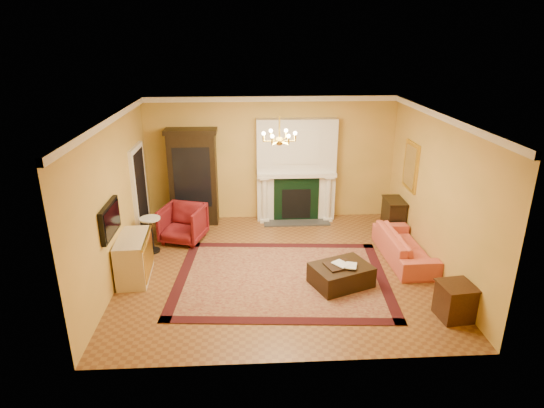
{
  "coord_description": "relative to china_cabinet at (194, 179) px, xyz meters",
  "views": [
    {
      "loc": [
        -0.58,
        -7.94,
        4.32
      ],
      "look_at": [
        -0.11,
        0.3,
        1.25
      ],
      "focal_mm": 30.0,
      "sensor_mm": 36.0,
      "label": 1
    }
  ],
  "objects": [
    {
      "name": "topiary_right",
      "position": [
        3.19,
        0.04,
        0.35
      ],
      "size": [
        0.15,
        0.15,
        0.41
      ],
      "color": "gray",
      "rests_on": "fireplace"
    },
    {
      "name": "book_a",
      "position": [
        2.85,
        -3.28,
        -0.53
      ],
      "size": [
        0.19,
        0.15,
        0.29
      ],
      "primitive_type": "imported",
      "rotation": [
        0.0,
        0.0,
        0.64
      ],
      "color": "gray",
      "rests_on": "ottoman_tray"
    },
    {
      "name": "leather_ottoman",
      "position": [
        2.96,
        -3.19,
        -0.89
      ],
      "size": [
        1.23,
        1.08,
        0.38
      ],
      "primitive_type": "cube",
      "rotation": [
        0.0,
        0.0,
        0.39
      ],
      "color": "black",
      "rests_on": "oriental_rug"
    },
    {
      "name": "ottoman_tray",
      "position": [
        2.91,
        -3.2,
        -0.69
      ],
      "size": [
        0.58,
        0.51,
        0.03
      ],
      "primitive_type": "cube",
      "rotation": [
        0.0,
        0.0,
        0.32
      ],
      "color": "black",
      "rests_on": "leather_ottoman"
    },
    {
      "name": "oriental_rug",
      "position": [
        1.89,
        -2.87,
        -1.09
      ],
      "size": [
        4.19,
        3.27,
        0.02
      ],
      "primitive_type": "cube",
      "rotation": [
        0.0,
        0.0,
        -0.07
      ],
      "color": "#4B1014",
      "rests_on": "floor"
    },
    {
      "name": "chandelier",
      "position": [
        1.86,
        -2.49,
        1.51
      ],
      "size": [
        0.63,
        0.55,
        0.53
      ],
      "color": "gold",
      "rests_on": "ceiling"
    },
    {
      "name": "doorway",
      "position": [
        -1.09,
        -0.79,
        -0.06
      ],
      "size": [
        0.08,
        1.05,
        2.1
      ],
      "color": "silver",
      "rests_on": "wall_left"
    },
    {
      "name": "commode",
      "position": [
        -0.87,
        -2.68,
        -0.69
      ],
      "size": [
        0.59,
        1.14,
        0.83
      ],
      "primitive_type": "cube",
      "rotation": [
        0.0,
        0.0,
        0.06
      ],
      "color": "beige",
      "rests_on": "floor"
    },
    {
      "name": "wall_right",
      "position": [
        4.87,
        -2.49,
        0.4
      ],
      "size": [
        0.02,
        5.5,
        3.0
      ],
      "primitive_type": "cube",
      "color": "gold",
      "rests_on": "floor"
    },
    {
      "name": "wall_back",
      "position": [
        1.86,
        0.27,
        0.4
      ],
      "size": [
        6.0,
        0.02,
        3.0
      ],
      "primitive_type": "cube",
      "color": "gold",
      "rests_on": "floor"
    },
    {
      "name": "china_cabinet",
      "position": [
        0.0,
        0.0,
        0.0
      ],
      "size": [
        1.11,
        0.51,
        2.2
      ],
      "primitive_type": "cube",
      "rotation": [
        0.0,
        0.0,
        -0.01
      ],
      "color": "black",
      "rests_on": "floor"
    },
    {
      "name": "end_table",
      "position": [
        4.58,
        -4.3,
        -0.82
      ],
      "size": [
        0.55,
        0.55,
        0.57
      ],
      "primitive_type": "cube",
      "rotation": [
        0.0,
        0.0,
        0.12
      ],
      "color": "#381E0F",
      "rests_on": "floor"
    },
    {
      "name": "topiary_left",
      "position": [
        1.86,
        0.04,
        0.37
      ],
      "size": [
        0.17,
        0.17,
        0.44
      ],
      "color": "gray",
      "rests_on": "fireplace"
    },
    {
      "name": "tv_panel",
      "position": [
        -1.08,
        -3.09,
        0.25
      ],
      "size": [
        0.09,
        0.95,
        0.58
      ],
      "color": "black",
      "rests_on": "wall_left"
    },
    {
      "name": "crown_molding",
      "position": [
        1.86,
        -1.53,
        1.84
      ],
      "size": [
        6.0,
        5.5,
        0.12
      ],
      "color": "white",
      "rests_on": "ceiling"
    },
    {
      "name": "fireplace",
      "position": [
        2.46,
        0.08,
        0.09
      ],
      "size": [
        1.9,
        0.7,
        2.5
      ],
      "color": "silver",
      "rests_on": "wall_back"
    },
    {
      "name": "wall_front",
      "position": [
        1.86,
        -5.25,
        0.4
      ],
      "size": [
        6.0,
        0.02,
        3.0
      ],
      "primitive_type": "cube",
      "color": "gold",
      "rests_on": "floor"
    },
    {
      "name": "ceiling",
      "position": [
        1.86,
        -2.49,
        1.91
      ],
      "size": [
        6.0,
        5.5,
        0.02
      ],
      "primitive_type": "cube",
      "color": "white",
      "rests_on": "wall_back"
    },
    {
      "name": "console_table",
      "position": [
        4.64,
        -0.84,
        -0.72
      ],
      "size": [
        0.4,
        0.69,
        0.76
      ],
      "primitive_type": "cube",
      "rotation": [
        0.0,
        0.0,
        -0.02
      ],
      "color": "black",
      "rests_on": "floor"
    },
    {
      "name": "wingback_armchair",
      "position": [
        -0.16,
        -1.08,
        -0.65
      ],
      "size": [
        1.07,
        1.03,
        0.9
      ],
      "primitive_type": "imported",
      "rotation": [
        0.0,
        0.0,
        -0.29
      ],
      "color": "maroon",
      "rests_on": "floor"
    },
    {
      "name": "floor",
      "position": [
        1.86,
        -2.49,
        -1.11
      ],
      "size": [
        6.0,
        5.5,
        0.02
      ],
      "primitive_type": "cube",
      "color": "brown",
      "rests_on": "ground"
    },
    {
      "name": "book_b",
      "position": [
        3.02,
        -3.25,
        -0.54
      ],
      "size": [
        0.19,
        0.08,
        0.26
      ],
      "primitive_type": "imported",
      "rotation": [
        0.0,
        0.0,
        -0.31
      ],
      "color": "gray",
      "rests_on": "ottoman_tray"
    },
    {
      "name": "gilt_mirror",
      "position": [
        4.83,
        -1.09,
        0.55
      ],
      "size": [
        0.06,
        0.76,
        1.05
      ],
      "color": "gold",
      "rests_on": "wall_right"
    },
    {
      "name": "coral_sofa",
      "position": [
        4.45,
        -2.23,
        -0.72
      ],
      "size": [
        0.62,
        1.98,
        0.77
      ],
      "primitive_type": "imported",
      "rotation": [
        0.0,
        0.0,
        1.59
      ],
      "color": "#CA4B40",
      "rests_on": "floor"
    },
    {
      "name": "wall_left",
      "position": [
        -1.15,
        -2.49,
        0.4
      ],
      "size": [
        0.02,
        5.5,
        3.0
      ],
      "primitive_type": "cube",
      "color": "gold",
      "rests_on": "floor"
    },
    {
      "name": "pedestal_table",
      "position": [
        -0.76,
        -1.59,
        -0.66
      ],
      "size": [
        0.43,
        0.43,
        0.77
      ],
      "color": "black",
      "rests_on": "floor"
    }
  ]
}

